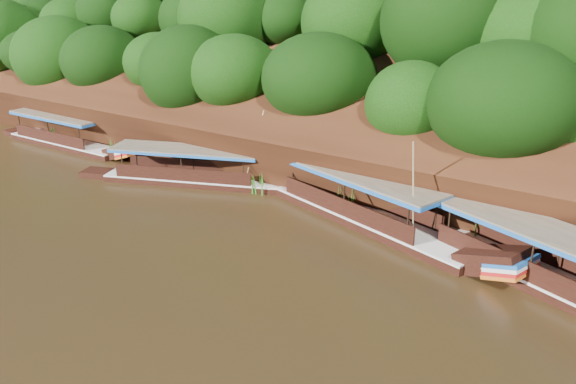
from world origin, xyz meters
name	(u,v)px	position (x,y,z in m)	size (l,w,h in m)	color
ground	(245,278)	(0.00, 0.00, 0.00)	(160.00, 160.00, 0.00)	black
riverbank	(436,133)	(-0.01, 22.73, 1.89)	(120.00, 30.06, 19.40)	black
boat_1	(380,218)	(2.55, 8.37, 0.62)	(15.92, 6.52, 6.19)	black
boat_2	(210,177)	(-9.78, 8.47, 0.54)	(14.69, 7.53, 5.52)	black
boat_3	(72,141)	(-24.89, 8.70, 0.57)	(14.21, 2.85, 3.00)	black
reeds	(293,185)	(-3.92, 9.47, 0.89)	(49.34, 2.39, 2.06)	#31731C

